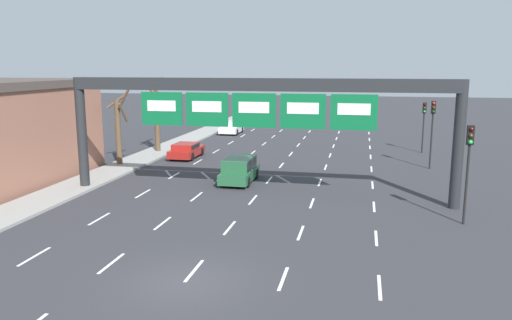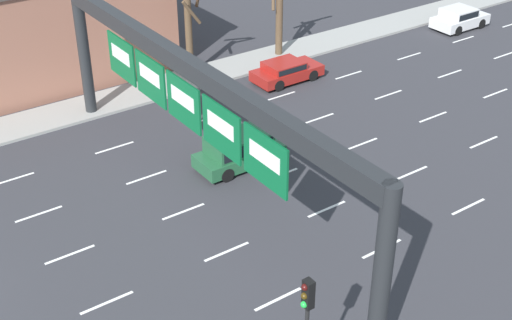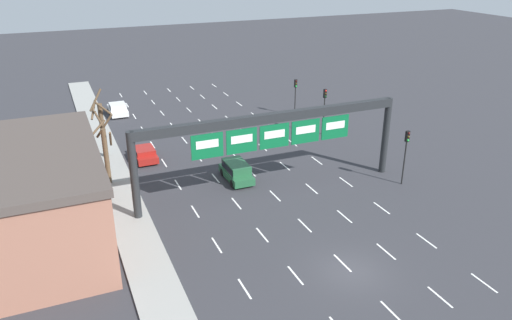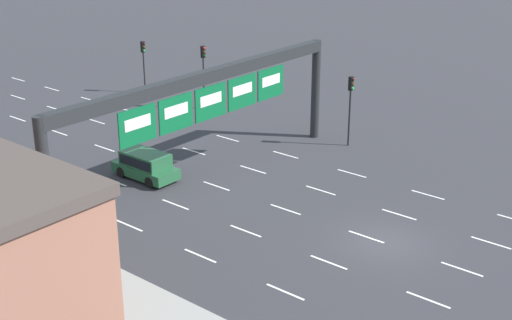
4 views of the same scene
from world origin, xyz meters
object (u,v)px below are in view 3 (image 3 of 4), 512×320
object	(u,v)px
suv_green	(236,170)
traffic_light_far_end	(406,147)
tree_bare_second	(102,125)
traffic_light_near_gantry	(325,103)
tree_bare_closest	(106,151)
car_red	(145,153)
sign_gantry	(273,131)
car_white	(118,109)
traffic_light_mid_block	(296,90)

from	to	relation	value
suv_green	traffic_light_far_end	size ratio (longest dim) A/B	0.87
tree_bare_second	traffic_light_near_gantry	bearing A→B (deg)	-6.14
traffic_light_near_gantry	tree_bare_closest	bearing A→B (deg)	-170.99
traffic_light_near_gantry	tree_bare_closest	size ratio (longest dim) A/B	0.85
car_red	traffic_light_near_gantry	size ratio (longest dim) A/B	0.83
traffic_light_far_end	tree_bare_second	xyz separation A→B (m)	(-22.07, 15.55, -0.15)
suv_green	tree_bare_closest	xyz separation A→B (m)	(-10.04, 3.46, 2.03)
suv_green	traffic_light_near_gantry	xyz separation A→B (m)	(12.49, 7.03, 2.59)
sign_gantry	suv_green	world-z (taller)	sign_gantry
suv_green	tree_bare_closest	bearing A→B (deg)	160.99
traffic_light_near_gantry	traffic_light_far_end	distance (m)	13.17
car_white	car_red	bearing A→B (deg)	-89.30
tree_bare_closest	tree_bare_second	distance (m)	5.97
tree_bare_closest	tree_bare_second	size ratio (longest dim) A/B	0.91
car_white	traffic_light_near_gantry	distance (m)	24.52
suv_green	traffic_light_mid_block	distance (m)	19.04
tree_bare_closest	tree_bare_second	bearing A→B (deg)	86.01
car_red	car_white	distance (m)	14.87
traffic_light_near_gantry	traffic_light_far_end	size ratio (longest dim) A/B	1.05
sign_gantry	traffic_light_mid_block	world-z (taller)	sign_gantry
car_red	suv_green	world-z (taller)	suv_green
traffic_light_far_end	tree_bare_closest	world-z (taller)	tree_bare_closest
car_red	traffic_light_near_gantry	bearing A→B (deg)	-1.32
sign_gantry	traffic_light_near_gantry	bearing A→B (deg)	44.17
car_red	tree_bare_second	bearing A→B (deg)	149.69
car_white	tree_bare_closest	bearing A→B (deg)	-100.70
car_red	suv_green	distance (m)	9.77
car_red	suv_green	xyz separation A→B (m)	(6.29, -7.47, 0.24)
traffic_light_mid_block	tree_bare_closest	world-z (taller)	tree_bare_closest
suv_green	tree_bare_closest	size ratio (longest dim) A/B	0.71
sign_gantry	suv_green	distance (m)	5.83
car_white	suv_green	bearing A→B (deg)	-73.84
car_red	car_white	xyz separation A→B (m)	(-0.18, 14.87, 0.09)
car_white	tree_bare_second	world-z (taller)	tree_bare_second
traffic_light_near_gantry	traffic_light_far_end	world-z (taller)	traffic_light_near_gantry
car_white	tree_bare_second	distance (m)	13.52
car_red	tree_bare_closest	bearing A→B (deg)	-133.09
suv_green	tree_bare_second	size ratio (longest dim) A/B	0.65
sign_gantry	traffic_light_far_end	xyz separation A→B (m)	(10.68, -2.74, -1.95)
traffic_light_near_gantry	traffic_light_mid_block	bearing A→B (deg)	88.30
traffic_light_near_gantry	car_red	bearing A→B (deg)	178.68
suv_green	traffic_light_far_end	distance (m)	14.09
traffic_light_mid_block	tree_bare_closest	bearing A→B (deg)	-155.11
car_red	car_white	bearing A→B (deg)	90.70
car_red	traffic_light_far_end	distance (m)	23.31
traffic_light_far_end	tree_bare_second	distance (m)	27.00
tree_bare_second	car_white	bearing A→B (deg)	76.30
traffic_light_near_gantry	traffic_light_mid_block	distance (m)	6.99
sign_gantry	car_red	size ratio (longest dim) A/B	5.41
car_red	tree_bare_closest	size ratio (longest dim) A/B	0.71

